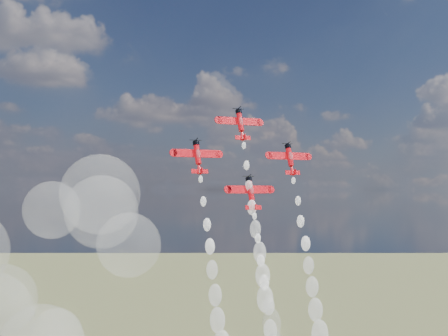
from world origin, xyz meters
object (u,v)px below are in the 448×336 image
(plane_lead, at_px, (240,124))
(plane_right, at_px, (290,158))
(plane_left, at_px, (198,156))
(plane_slot, at_px, (251,192))

(plane_lead, height_order, plane_right, plane_lead)
(plane_left, relative_size, plane_slot, 1.00)
(plane_right, bearing_deg, plane_lead, 168.15)
(plane_slot, bearing_deg, plane_left, 168.15)
(plane_lead, relative_size, plane_slot, 1.00)
(plane_lead, relative_size, plane_left, 1.00)
(plane_left, xyz_separation_m, plane_slot, (13.16, -2.76, -8.79))
(plane_slot, bearing_deg, plane_right, 11.85)
(plane_right, distance_m, plane_slot, 16.07)
(plane_lead, relative_size, plane_right, 1.00)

